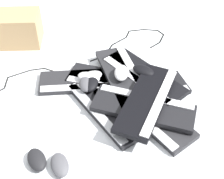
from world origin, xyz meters
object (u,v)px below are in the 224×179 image
(mouse_0, at_px, (143,71))
(cardboard_box, at_px, (19,29))
(keyboard_0, at_px, (149,113))
(keyboard_2, at_px, (113,82))
(mouse_5, at_px, (37,160))
(keyboard_6, at_px, (147,100))
(mouse_7, at_px, (86,84))
(mouse_2, at_px, (89,78))
(mouse_4, at_px, (60,165))
(keyboard_1, at_px, (142,92))
(mouse_3, at_px, (91,84))
(keyboard_8, at_px, (143,76))
(keyboard_7, at_px, (123,77))
(mouse_1, at_px, (91,77))
(keyboard_4, at_px, (106,109))
(mouse_6, at_px, (121,73))
(keyboard_5, at_px, (143,107))
(keyboard_3, at_px, (85,81))

(mouse_0, xyz_separation_m, cardboard_box, (-0.70, -0.28, 0.01))
(keyboard_0, height_order, keyboard_2, same)
(mouse_0, height_order, mouse_5, mouse_0)
(keyboard_6, distance_m, mouse_7, 0.30)
(keyboard_2, relative_size, mouse_2, 4.10)
(mouse_0, bearing_deg, mouse_4, -91.45)
(keyboard_1, relative_size, mouse_3, 4.22)
(keyboard_8, height_order, mouse_4, keyboard_8)
(mouse_2, bearing_deg, keyboard_0, 164.10)
(keyboard_6, xyz_separation_m, mouse_5, (-0.08, -0.51, -0.05))
(mouse_3, relative_size, mouse_5, 1.00)
(keyboard_7, relative_size, cardboard_box, 1.99)
(mouse_0, bearing_deg, mouse_1, -143.96)
(keyboard_8, bearing_deg, mouse_2, -125.52)
(keyboard_1, distance_m, keyboard_6, 0.13)
(mouse_3, relative_size, cardboard_box, 0.47)
(mouse_7, bearing_deg, keyboard_4, 32.14)
(keyboard_1, distance_m, cardboard_box, 0.79)
(mouse_4, bearing_deg, keyboard_6, -70.32)
(keyboard_1, xyz_separation_m, keyboard_8, (-0.06, 0.06, 0.03))
(mouse_1, relative_size, mouse_6, 1.00)
(keyboard_5, distance_m, mouse_2, 0.31)
(mouse_6, bearing_deg, keyboard_8, -75.74)
(keyboard_4, height_order, mouse_4, mouse_4)
(keyboard_4, bearing_deg, mouse_2, 166.52)
(mouse_1, relative_size, mouse_4, 1.00)
(keyboard_1, xyz_separation_m, mouse_0, (-0.05, 0.05, 0.07))
(keyboard_7, distance_m, mouse_1, 0.15)
(keyboard_1, relative_size, keyboard_3, 1.04)
(mouse_2, distance_m, mouse_6, 0.16)
(keyboard_4, bearing_deg, keyboard_5, 42.48)
(mouse_3, bearing_deg, keyboard_2, -55.15)
(mouse_6, bearing_deg, mouse_3, 109.90)
(mouse_7, bearing_deg, mouse_3, 85.22)
(keyboard_8, xyz_separation_m, mouse_1, (-0.15, -0.20, 0.01))
(mouse_0, xyz_separation_m, mouse_5, (0.07, -0.62, -0.06))
(keyboard_1, xyz_separation_m, keyboard_5, (0.09, -0.09, 0.03))
(mouse_2, relative_size, mouse_7, 1.00)
(mouse_0, bearing_deg, keyboard_2, -143.67)
(mouse_5, bearing_deg, mouse_7, 129.04)
(keyboard_8, distance_m, mouse_3, 0.25)
(keyboard_6, bearing_deg, keyboard_5, -81.52)
(cardboard_box, bearing_deg, mouse_2, 7.83)
(mouse_4, bearing_deg, mouse_5, 55.74)
(keyboard_0, distance_m, mouse_2, 0.34)
(mouse_4, height_order, mouse_7, mouse_7)
(keyboard_0, relative_size, mouse_4, 4.04)
(keyboard_4, xyz_separation_m, mouse_0, (-0.03, 0.25, 0.07))
(keyboard_2, xyz_separation_m, keyboard_8, (0.09, 0.12, 0.03))
(keyboard_3, xyz_separation_m, keyboard_6, (0.32, 0.10, 0.06))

